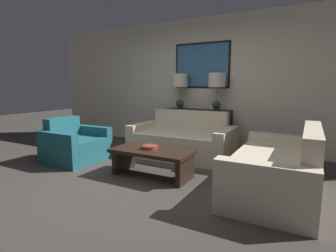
{
  "coord_description": "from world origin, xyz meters",
  "views": [
    {
      "loc": [
        2.0,
        -2.74,
        1.29
      ],
      "look_at": [
        0.02,
        0.91,
        0.65
      ],
      "focal_mm": 28.0,
      "sensor_mm": 36.0,
      "label": 1
    }
  ],
  "objects_px": {
    "table_lamp_left": "(180,84)",
    "couch_by_back_wall": "(183,141)",
    "couch_by_side": "(278,170)",
    "table_lamp_right": "(217,84)",
    "armchair_near_back_wall": "(75,146)",
    "coffee_table": "(152,156)",
    "console_table": "(197,129)",
    "decorative_bowl": "(150,147)"
  },
  "relations": [
    {
      "from": "console_table",
      "to": "couch_by_side",
      "type": "xyz_separation_m",
      "value": [
        1.72,
        -1.63,
        -0.13
      ]
    },
    {
      "from": "couch_by_side",
      "to": "couch_by_back_wall",
      "type": "bearing_deg",
      "value": 151.21
    },
    {
      "from": "coffee_table",
      "to": "armchair_near_back_wall",
      "type": "height_order",
      "value": "armchair_near_back_wall"
    },
    {
      "from": "table_lamp_left",
      "to": "table_lamp_right",
      "type": "relative_size",
      "value": 1.0
    },
    {
      "from": "couch_by_side",
      "to": "table_lamp_left",
      "type": "bearing_deg",
      "value": 142.33
    },
    {
      "from": "console_table",
      "to": "armchair_near_back_wall",
      "type": "xyz_separation_m",
      "value": [
        -1.53,
        -1.82,
        -0.14
      ]
    },
    {
      "from": "couch_by_back_wall",
      "to": "decorative_bowl",
      "type": "height_order",
      "value": "couch_by_back_wall"
    },
    {
      "from": "console_table",
      "to": "couch_by_side",
      "type": "bearing_deg",
      "value": -43.53
    },
    {
      "from": "console_table",
      "to": "couch_by_back_wall",
      "type": "xyz_separation_m",
      "value": [
        0.0,
        -0.69,
        -0.13
      ]
    },
    {
      "from": "couch_by_back_wall",
      "to": "armchair_near_back_wall",
      "type": "distance_m",
      "value": 1.9
    },
    {
      "from": "table_lamp_left",
      "to": "coffee_table",
      "type": "xyz_separation_m",
      "value": [
        0.47,
        -1.86,
        -1.03
      ]
    },
    {
      "from": "couch_by_back_wall",
      "to": "coffee_table",
      "type": "bearing_deg",
      "value": -86.25
    },
    {
      "from": "table_lamp_left",
      "to": "armchair_near_back_wall",
      "type": "xyz_separation_m",
      "value": [
        -1.13,
        -1.82,
        -1.06
      ]
    },
    {
      "from": "table_lamp_left",
      "to": "armchair_near_back_wall",
      "type": "bearing_deg",
      "value": -121.9
    },
    {
      "from": "coffee_table",
      "to": "armchair_near_back_wall",
      "type": "bearing_deg",
      "value": 178.58
    },
    {
      "from": "couch_by_back_wall",
      "to": "armchair_near_back_wall",
      "type": "height_order",
      "value": "couch_by_back_wall"
    },
    {
      "from": "decorative_bowl",
      "to": "armchair_near_back_wall",
      "type": "bearing_deg",
      "value": 179.03
    },
    {
      "from": "table_lamp_left",
      "to": "armchair_near_back_wall",
      "type": "distance_m",
      "value": 2.39
    },
    {
      "from": "coffee_table",
      "to": "armchair_near_back_wall",
      "type": "relative_size",
      "value": 1.26
    },
    {
      "from": "table_lamp_left",
      "to": "couch_by_back_wall",
      "type": "bearing_deg",
      "value": -60.06
    },
    {
      "from": "console_table",
      "to": "decorative_bowl",
      "type": "relative_size",
      "value": 5.99
    },
    {
      "from": "console_table",
      "to": "table_lamp_left",
      "type": "xyz_separation_m",
      "value": [
        -0.4,
        -0.0,
        0.92
      ]
    },
    {
      "from": "couch_by_back_wall",
      "to": "couch_by_side",
      "type": "relative_size",
      "value": 1.0
    },
    {
      "from": "table_lamp_right",
      "to": "couch_by_back_wall",
      "type": "height_order",
      "value": "table_lamp_right"
    },
    {
      "from": "couch_by_back_wall",
      "to": "couch_by_side",
      "type": "height_order",
      "value": "same"
    },
    {
      "from": "couch_by_side",
      "to": "decorative_bowl",
      "type": "height_order",
      "value": "couch_by_side"
    },
    {
      "from": "couch_by_back_wall",
      "to": "armchair_near_back_wall",
      "type": "xyz_separation_m",
      "value": [
        -1.53,
        -1.13,
        -0.02
      ]
    },
    {
      "from": "couch_by_back_wall",
      "to": "couch_by_side",
      "type": "distance_m",
      "value": 1.96
    },
    {
      "from": "decorative_bowl",
      "to": "armchair_near_back_wall",
      "type": "relative_size",
      "value": 0.25
    },
    {
      "from": "table_lamp_left",
      "to": "armchair_near_back_wall",
      "type": "relative_size",
      "value": 0.78
    },
    {
      "from": "table_lamp_left",
      "to": "coffee_table",
      "type": "distance_m",
      "value": 2.18
    },
    {
      "from": "coffee_table",
      "to": "couch_by_side",
      "type": "bearing_deg",
      "value": 7.89
    },
    {
      "from": "table_lamp_right",
      "to": "couch_by_back_wall",
      "type": "xyz_separation_m",
      "value": [
        -0.4,
        -0.69,
        -1.04
      ]
    },
    {
      "from": "table_lamp_left",
      "to": "coffee_table",
      "type": "relative_size",
      "value": 0.62
    },
    {
      "from": "console_table",
      "to": "couch_by_back_wall",
      "type": "relative_size",
      "value": 0.74
    },
    {
      "from": "console_table",
      "to": "couch_by_back_wall",
      "type": "height_order",
      "value": "couch_by_back_wall"
    },
    {
      "from": "console_table",
      "to": "couch_by_side",
      "type": "relative_size",
      "value": 0.74
    },
    {
      "from": "table_lamp_left",
      "to": "couch_by_back_wall",
      "type": "relative_size",
      "value": 0.39
    },
    {
      "from": "couch_by_side",
      "to": "armchair_near_back_wall",
      "type": "relative_size",
      "value": 1.98
    },
    {
      "from": "table_lamp_right",
      "to": "decorative_bowl",
      "type": "height_order",
      "value": "table_lamp_right"
    },
    {
      "from": "armchair_near_back_wall",
      "to": "table_lamp_right",
      "type": "bearing_deg",
      "value": 43.38
    },
    {
      "from": "couch_by_back_wall",
      "to": "armchair_near_back_wall",
      "type": "bearing_deg",
      "value": -143.5
    }
  ]
}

